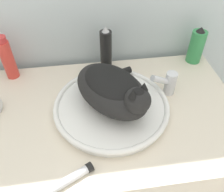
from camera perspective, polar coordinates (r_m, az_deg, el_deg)
The scene contains 8 objects.
vanity_counter at distance 1.23m, azimuth -2.53°, elevation -16.81°, with size 1.09×0.63×0.83m.
sink_basin at distance 0.88m, azimuth -0.14°, elevation -2.52°, with size 0.43×0.43×0.04m.
cat at distance 0.81m, azimuth 0.27°, elevation 1.72°, with size 0.33×0.36×0.16m.
faucet at distance 0.96m, azimuth 13.39°, elevation 3.17°, with size 0.12×0.06×0.12m.
hairspray_can_black at distance 1.04m, azimuth -1.47°, elevation 10.99°, with size 0.05×0.05×0.21m.
shampoo_bottle_tall at distance 1.08m, azimuth -23.87°, elevation 8.30°, with size 0.05×0.05×0.19m.
spray_bottle_trigger at distance 1.16m, azimuth 19.66°, elevation 11.27°, with size 0.07×0.07×0.17m.
cream_tube at distance 0.74m, azimuth -9.44°, elevation -18.74°, with size 0.13×0.08×0.03m.
Camera 1 is at (-0.03, -0.29, 1.49)m, focal length 38.00 mm.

